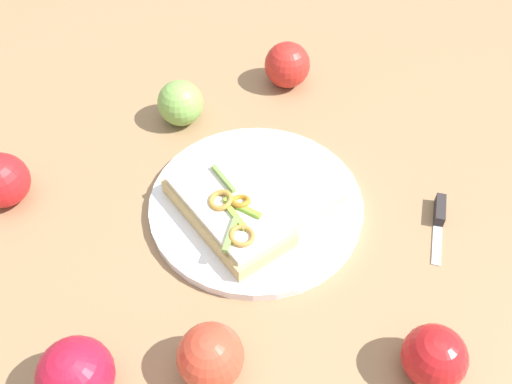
% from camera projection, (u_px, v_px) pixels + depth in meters
% --- Properties ---
extents(ground_plane, '(2.00, 2.00, 0.00)m').
position_uv_depth(ground_plane, '(256.00, 208.00, 0.78)').
color(ground_plane, '#95704C').
rests_on(ground_plane, ground).
extents(plate, '(0.30, 0.30, 0.01)m').
position_uv_depth(plate, '(256.00, 204.00, 0.78)').
color(plate, white).
rests_on(plate, ground_plane).
extents(sandwich, '(0.21, 0.15, 0.05)m').
position_uv_depth(sandwich, '(228.00, 210.00, 0.74)').
color(sandwich, tan).
rests_on(sandwich, plate).
extents(bread_slice_side, '(0.18, 0.14, 0.02)m').
position_uv_depth(bread_slice_side, '(283.00, 181.00, 0.78)').
color(bread_slice_side, beige).
rests_on(bread_slice_side, plate).
extents(apple_0, '(0.11, 0.11, 0.08)m').
position_uv_depth(apple_0, '(287.00, 65.00, 0.93)').
color(apple_0, red).
rests_on(apple_0, ground_plane).
extents(apple_1, '(0.10, 0.10, 0.08)m').
position_uv_depth(apple_1, '(1.00, 180.00, 0.76)').
color(apple_1, red).
rests_on(apple_1, ground_plane).
extents(apple_2, '(0.10, 0.10, 0.07)m').
position_uv_depth(apple_2, '(434.00, 357.00, 0.60)').
color(apple_2, red).
rests_on(apple_2, ground_plane).
extents(apple_3, '(0.09, 0.09, 0.07)m').
position_uv_depth(apple_3, '(180.00, 103.00, 0.87)').
color(apple_3, '#7AAB4B').
rests_on(apple_3, ground_plane).
extents(apple_4, '(0.10, 0.10, 0.08)m').
position_uv_depth(apple_4, '(76.00, 375.00, 0.58)').
color(apple_4, red).
rests_on(apple_4, ground_plane).
extents(apple_5, '(0.10, 0.10, 0.07)m').
position_uv_depth(apple_5, '(211.00, 356.00, 0.60)').
color(apple_5, '#CE422B').
rests_on(apple_5, ground_plane).
extents(knife, '(0.05, 0.11, 0.02)m').
position_uv_depth(knife, '(439.00, 217.00, 0.76)').
color(knife, silver).
rests_on(knife, ground_plane).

